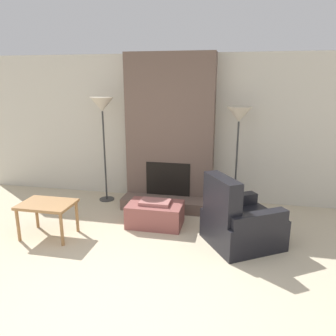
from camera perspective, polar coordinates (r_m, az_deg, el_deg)
ground_plane at (r=3.55m, az=-9.89°, el=-22.68°), size 24.00×24.00×0.00m
wall_back at (r=5.97m, az=0.91°, el=6.85°), size 7.60×0.06×2.60m
fireplace at (r=5.72m, az=0.38°, el=5.67°), size 1.51×0.83×2.60m
ottoman at (r=5.04m, az=-2.24°, el=-7.99°), size 0.82×0.53×0.40m
armchair at (r=4.54m, az=12.10°, el=-9.54°), size 1.19×1.17×0.97m
side_table at (r=4.91m, az=-20.31°, el=-6.47°), size 0.73×0.52×0.50m
floor_lamp_left at (r=5.86m, az=-11.38°, el=10.03°), size 0.41×0.41×1.87m
floor_lamp_right at (r=5.41m, az=12.25°, el=8.36°), size 0.41×0.41×1.75m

